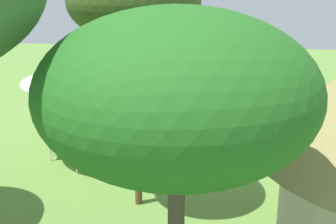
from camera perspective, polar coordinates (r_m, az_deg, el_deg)
ground_plane at (r=14.04m, az=4.74°, el=-3.16°), size 36.00×36.00×0.00m
shade_umbrella at (r=11.85m, az=-10.51°, el=5.95°), size 3.78×3.78×2.98m
patio_dining_table at (r=12.42m, az=-9.99°, el=-3.07°), size 1.36×1.01×0.74m
patio_chair_near_lawn at (r=11.43m, az=-11.38°, el=-5.74°), size 0.46×0.44×0.90m
patio_chair_near_hut at (r=12.28m, az=-4.65°, el=-3.72°), size 0.46×0.48×0.90m
patio_chair_east_end at (r=13.53m, az=-9.23°, el=-1.80°), size 0.50×0.48×0.90m
patio_chair_west_end at (r=12.55m, az=-15.26°, el=-3.85°), size 0.53×0.54×0.90m
guest_beside_umbrella at (r=13.95m, az=-12.44°, el=0.50°), size 0.27×0.56×1.59m
standing_watcher at (r=15.65m, az=12.51°, el=2.75°), size 0.50×0.46×1.74m
striped_lounge_chair at (r=11.69m, az=9.11°, el=-6.49°), size 0.84×0.60×0.63m
zebra_nearest_camera at (r=13.42m, az=17.29°, el=-0.42°), size 2.12×0.73×1.54m
zebra_by_umbrella at (r=13.01m, az=2.28°, el=-0.37°), size 2.11×1.04×1.49m
acacia_tree_far_lawn at (r=8.71m, az=-4.63°, el=14.61°), size 2.70×2.70×5.38m
acacia_tree_behind_hut at (r=4.91m, az=1.23°, el=2.60°), size 3.31×3.31×4.77m
brick_patio_kerb at (r=17.86m, az=-2.06°, el=1.72°), size 1.88×2.51×0.08m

